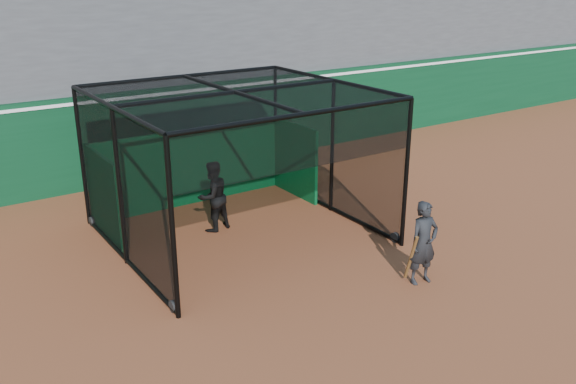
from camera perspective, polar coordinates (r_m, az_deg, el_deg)
ground at (r=10.70m, az=2.35°, el=-10.98°), size 120.00×120.00×0.00m
outfield_wall at (r=17.31m, az=-14.50°, el=5.22°), size 50.00×0.50×2.50m
grandstand at (r=20.42m, az=-19.11°, el=16.02°), size 50.00×7.85×8.95m
batting_cage at (r=13.09m, az=-4.83°, el=2.45°), size 5.24×5.03×3.17m
batter at (r=13.61m, az=-7.05°, el=-0.41°), size 0.89×0.76×1.60m
on_deck_player at (r=11.50m, az=12.57°, el=-4.68°), size 0.64×0.46×1.60m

